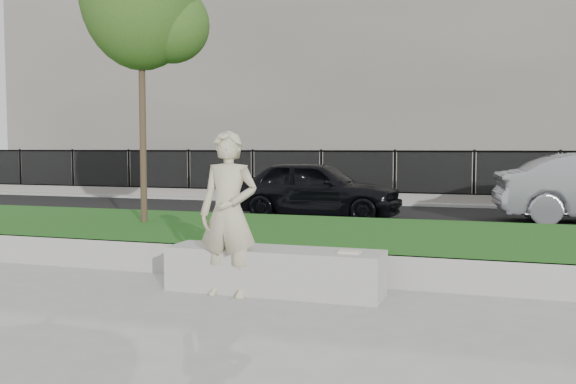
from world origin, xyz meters
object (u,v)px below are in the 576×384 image
(book, at_px, (350,252))
(car_dark, at_px, (315,189))
(man, at_px, (229,214))
(stone_bench, at_px, (274,271))

(book, distance_m, car_dark, 7.80)
(man, bearing_deg, car_dark, 98.06)
(stone_bench, bearing_deg, book, -3.04)
(stone_bench, xyz_separation_m, man, (-0.44, -0.30, 0.68))
(man, xyz_separation_m, book, (1.34, 0.25, -0.40))
(stone_bench, distance_m, car_dark, 7.53)
(man, distance_m, book, 1.42)
(stone_bench, bearing_deg, man, -145.63)
(man, height_order, car_dark, man)
(stone_bench, height_order, car_dark, car_dark)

